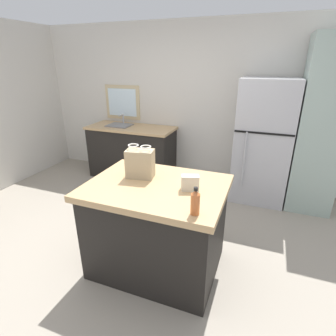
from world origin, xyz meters
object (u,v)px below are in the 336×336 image
Objects in this scene: shopping_bag at (140,163)px; small_box at (190,183)px; kitchen_island at (157,227)px; bottle at (195,202)px; tall_cabinet at (320,128)px; refrigerator at (263,142)px.

shopping_bag is 2.09× the size of small_box.
bottle is at bearing -37.75° from kitchen_island.
small_box is at bearing 0.74° from kitchen_island.
tall_cabinet is 15.01× the size of small_box.
shopping_bag is at bearing -133.78° from tall_cabinet.
shopping_bag is 1.47× the size of bottle.
small_box is at bearing -122.30° from tall_cabinet.
refrigerator is 11.55× the size of small_box.
refrigerator reaches higher than small_box.
shopping_bag is (-1.74, -1.82, -0.09)m from tall_cabinet.
tall_cabinet is at bearing 57.70° from small_box.
kitchen_island is at bearing 142.25° from bottle.
bottle is (-0.38, -2.28, 0.13)m from refrigerator.
tall_cabinet is 10.52× the size of bottle.
shopping_bag is at bearing -120.13° from refrigerator.
tall_cabinet is 2.52m from shopping_bag.
tall_cabinet reaches higher than shopping_bag.
tall_cabinet reaches higher than small_box.
kitchen_island is 0.55× the size of tall_cabinet.
tall_cabinet reaches higher than refrigerator.
shopping_bag reaches higher than kitchen_island.
shopping_bag is 0.54m from small_box.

